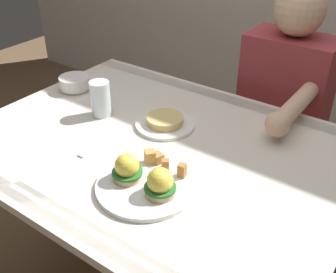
{
  "coord_description": "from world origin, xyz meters",
  "views": [
    {
      "loc": [
        0.64,
        -0.84,
        1.43
      ],
      "look_at": [
        0.04,
        0.0,
        0.78
      ],
      "focal_mm": 42.95,
      "sensor_mm": 36.0,
      "label": 1
    }
  ],
  "objects_px": {
    "dining_table": "(157,170)",
    "water_glass_near": "(101,101)",
    "side_plate": "(165,122)",
    "diner_person": "(281,110)",
    "fruit_bowl": "(75,83)",
    "fork": "(95,146)",
    "eggs_benedict_plate": "(146,180)"
  },
  "relations": [
    {
      "from": "fruit_bowl",
      "to": "fork",
      "type": "bearing_deg",
      "value": -35.75
    },
    {
      "from": "fork",
      "to": "water_glass_near",
      "type": "bearing_deg",
      "value": 127.53
    },
    {
      "from": "fork",
      "to": "water_glass_near",
      "type": "height_order",
      "value": "water_glass_near"
    },
    {
      "from": "eggs_benedict_plate",
      "to": "side_plate",
      "type": "height_order",
      "value": "eggs_benedict_plate"
    },
    {
      "from": "fruit_bowl",
      "to": "diner_person",
      "type": "distance_m",
      "value": 0.83
    },
    {
      "from": "fork",
      "to": "dining_table",
      "type": "bearing_deg",
      "value": 42.38
    },
    {
      "from": "dining_table",
      "to": "water_glass_near",
      "type": "distance_m",
      "value": 0.31
    },
    {
      "from": "side_plate",
      "to": "water_glass_near",
      "type": "bearing_deg",
      "value": -163.81
    },
    {
      "from": "fruit_bowl",
      "to": "side_plate",
      "type": "xyz_separation_m",
      "value": [
        0.45,
        -0.02,
        -0.02
      ]
    },
    {
      "from": "dining_table",
      "to": "eggs_benedict_plate",
      "type": "relative_size",
      "value": 4.44
    },
    {
      "from": "eggs_benedict_plate",
      "to": "fork",
      "type": "bearing_deg",
      "value": 165.63
    },
    {
      "from": "eggs_benedict_plate",
      "to": "side_plate",
      "type": "relative_size",
      "value": 1.35
    },
    {
      "from": "fork",
      "to": "side_plate",
      "type": "height_order",
      "value": "side_plate"
    },
    {
      "from": "fruit_bowl",
      "to": "dining_table",
      "type": "bearing_deg",
      "value": -14.03
    },
    {
      "from": "dining_table",
      "to": "fork",
      "type": "height_order",
      "value": "fork"
    },
    {
      "from": "dining_table",
      "to": "water_glass_near",
      "type": "height_order",
      "value": "water_glass_near"
    },
    {
      "from": "eggs_benedict_plate",
      "to": "diner_person",
      "type": "xyz_separation_m",
      "value": [
        0.07,
        0.79,
        -0.12
      ]
    },
    {
      "from": "side_plate",
      "to": "diner_person",
      "type": "distance_m",
      "value": 0.56
    },
    {
      "from": "dining_table",
      "to": "fork",
      "type": "xyz_separation_m",
      "value": [
        -0.14,
        -0.13,
        0.11
      ]
    },
    {
      "from": "eggs_benedict_plate",
      "to": "water_glass_near",
      "type": "distance_m",
      "value": 0.44
    },
    {
      "from": "dining_table",
      "to": "eggs_benedict_plate",
      "type": "distance_m",
      "value": 0.26
    },
    {
      "from": "dining_table",
      "to": "eggs_benedict_plate",
      "type": "height_order",
      "value": "eggs_benedict_plate"
    },
    {
      "from": "fork",
      "to": "water_glass_near",
      "type": "relative_size",
      "value": 1.24
    },
    {
      "from": "eggs_benedict_plate",
      "to": "fruit_bowl",
      "type": "bearing_deg",
      "value": 152.21
    },
    {
      "from": "eggs_benedict_plate",
      "to": "fruit_bowl",
      "type": "relative_size",
      "value": 2.25
    },
    {
      "from": "water_glass_near",
      "to": "side_plate",
      "type": "relative_size",
      "value": 0.63
    },
    {
      "from": "dining_table",
      "to": "fork",
      "type": "distance_m",
      "value": 0.22
    },
    {
      "from": "water_glass_near",
      "to": "eggs_benedict_plate",
      "type": "bearing_deg",
      "value": -31.21
    },
    {
      "from": "water_glass_near",
      "to": "fruit_bowl",
      "type": "bearing_deg",
      "value": 158.43
    },
    {
      "from": "water_glass_near",
      "to": "side_plate",
      "type": "height_order",
      "value": "water_glass_near"
    },
    {
      "from": "dining_table",
      "to": "water_glass_near",
      "type": "bearing_deg",
      "value": 172.74
    },
    {
      "from": "fork",
      "to": "diner_person",
      "type": "xyz_separation_m",
      "value": [
        0.32,
        0.73,
        -0.09
      ]
    }
  ]
}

